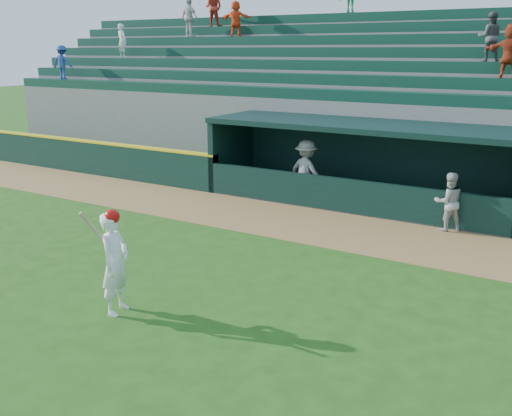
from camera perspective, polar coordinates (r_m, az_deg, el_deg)
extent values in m
plane|color=#214D13|center=(11.26, -4.24, -8.27)|extent=(120.00, 120.00, 0.00)
cube|color=olive|center=(15.26, 6.40, -1.83)|extent=(40.00, 3.00, 0.01)
cube|color=black|center=(23.90, -19.52, 5.18)|extent=(15.50, 0.30, 1.20)
cube|color=yellow|center=(23.81, -19.65, 6.67)|extent=(15.50, 0.32, 0.06)
imported|color=#ADADA7|center=(15.46, 18.69, 0.59)|extent=(0.94, 0.90, 1.53)
imported|color=#A1A09B|center=(17.54, 5.06, 3.70)|extent=(1.36, 0.97, 1.90)
cube|color=slate|center=(17.75, 10.19, 0.55)|extent=(9.00, 2.60, 0.04)
cube|color=black|center=(19.55, -2.36, 5.57)|extent=(0.20, 2.60, 2.30)
cube|color=black|center=(18.69, 11.80, 4.79)|extent=(9.40, 0.20, 2.30)
cube|color=black|center=(17.30, 10.57, 8.13)|extent=(9.40, 2.80, 0.16)
cube|color=black|center=(16.53, 8.75, 1.22)|extent=(9.00, 0.16, 1.00)
cube|color=brown|center=(18.42, 11.13, 1.80)|extent=(8.40, 0.45, 0.10)
cube|color=slate|center=(19.13, 12.38, 5.92)|extent=(34.00, 0.85, 2.91)
cube|color=#0F3828|center=(18.82, 12.55, 10.78)|extent=(34.00, 0.60, 0.36)
cube|color=slate|center=(19.90, 13.22, 6.89)|extent=(34.00, 0.85, 3.36)
cube|color=#0F3828|center=(19.60, 13.45, 12.23)|extent=(34.00, 0.60, 0.36)
cube|color=slate|center=(20.67, 14.00, 7.78)|extent=(34.00, 0.85, 3.81)
cube|color=#0F3828|center=(20.39, 14.29, 13.56)|extent=(34.00, 0.60, 0.36)
cube|color=slate|center=(21.45, 14.73, 8.61)|extent=(34.00, 0.85, 4.26)
cube|color=#0F3828|center=(21.20, 15.08, 14.78)|extent=(34.00, 0.60, 0.36)
cube|color=slate|center=(22.24, 15.41, 9.38)|extent=(34.00, 0.85, 4.71)
cube|color=#0F3828|center=(22.02, 15.81, 15.92)|extent=(34.00, 0.60, 0.36)
cube|color=slate|center=(23.03, 16.05, 10.09)|extent=(34.00, 0.85, 5.16)
cube|color=#0F3828|center=(22.85, 16.50, 16.97)|extent=(34.00, 0.60, 0.36)
cube|color=slate|center=(23.84, 16.64, 10.76)|extent=(34.00, 0.85, 5.61)
cube|color=#0F3828|center=(23.69, 17.15, 17.94)|extent=(34.00, 0.60, 0.36)
cube|color=slate|center=(24.39, 16.99, 10.83)|extent=(34.50, 0.30, 5.61)
imported|color=silver|center=(26.70, -6.67, 18.37)|extent=(1.02, 0.59, 1.64)
imported|color=#9D3118|center=(18.82, 24.09, 14.16)|extent=(1.48, 0.53, 1.57)
imported|color=#454545|center=(19.78, 22.35, 15.55)|extent=(0.84, 0.73, 1.50)
imported|color=#FC4D1C|center=(25.29, -2.02, 18.40)|extent=(1.40, 0.68, 1.44)
imported|color=white|center=(26.99, -13.24, 15.95)|extent=(0.58, 0.43, 1.47)
imported|color=#AA2A1A|center=(26.99, -4.26, 19.36)|extent=(0.91, 0.77, 1.64)
imported|color=#284793|center=(27.27, -18.79, 13.63)|extent=(1.03, 0.72, 1.45)
imported|color=white|center=(10.34, -13.91, -5.40)|extent=(0.58, 0.76, 1.85)
sphere|color=red|center=(10.08, -14.22, -0.86)|extent=(0.27, 0.27, 0.27)
cylinder|color=tan|center=(10.12, -15.73, -2.26)|extent=(0.32, 0.45, 0.76)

